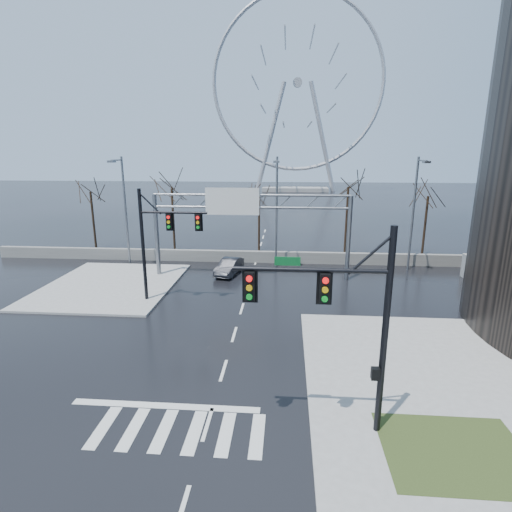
# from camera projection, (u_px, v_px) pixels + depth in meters

# --- Properties ---
(ground) EXTENTS (260.00, 260.00, 0.00)m
(ground) POSITION_uv_depth(u_px,v_px,m) (224.00, 370.00, 19.52)
(ground) COLOR black
(ground) RESTS_ON ground
(sidewalk_right_ext) EXTENTS (12.00, 10.00, 0.15)m
(sidewalk_right_ext) POSITION_uv_depth(u_px,v_px,m) (420.00, 357.00, 20.68)
(sidewalk_right_ext) COLOR gray
(sidewalk_right_ext) RESTS_ON ground
(sidewalk_far) EXTENTS (10.00, 12.00, 0.15)m
(sidewalk_far) POSITION_uv_depth(u_px,v_px,m) (111.00, 285.00, 31.91)
(sidewalk_far) COLOR gray
(sidewalk_far) RESTS_ON ground
(grass_strip) EXTENTS (5.00, 4.00, 0.02)m
(grass_strip) POSITION_uv_depth(u_px,v_px,m) (455.00, 452.00, 13.98)
(grass_strip) COLOR #303D19
(grass_strip) RESTS_ON sidewalk_near
(barrier_wall) EXTENTS (52.00, 0.50, 1.10)m
(barrier_wall) POSITION_uv_depth(u_px,v_px,m) (256.00, 257.00, 38.68)
(barrier_wall) COLOR slate
(barrier_wall) RESTS_ON ground
(signal_mast_near) EXTENTS (5.52, 0.41, 8.00)m
(signal_mast_near) POSITION_uv_depth(u_px,v_px,m) (347.00, 313.00, 14.01)
(signal_mast_near) COLOR black
(signal_mast_near) RESTS_ON ground
(signal_mast_far) EXTENTS (4.72, 0.41, 8.00)m
(signal_mast_far) POSITION_uv_depth(u_px,v_px,m) (158.00, 235.00, 27.40)
(signal_mast_far) COLOR black
(signal_mast_far) RESTS_ON ground
(sign_gantry) EXTENTS (16.36, 0.40, 7.60)m
(sign_gantry) POSITION_uv_depth(u_px,v_px,m) (246.00, 217.00, 32.68)
(sign_gantry) COLOR slate
(sign_gantry) RESTS_ON ground
(streetlight_left) EXTENTS (0.50, 2.55, 10.00)m
(streetlight_left) POSITION_uv_depth(u_px,v_px,m) (124.00, 203.00, 36.48)
(streetlight_left) COLOR slate
(streetlight_left) RESTS_ON ground
(streetlight_mid) EXTENTS (0.50, 2.55, 10.00)m
(streetlight_mid) POSITION_uv_depth(u_px,v_px,m) (276.00, 204.00, 35.42)
(streetlight_mid) COLOR slate
(streetlight_mid) RESTS_ON ground
(streetlight_right) EXTENTS (0.50, 2.55, 10.00)m
(streetlight_right) POSITION_uv_depth(u_px,v_px,m) (415.00, 206.00, 34.51)
(streetlight_right) COLOR slate
(streetlight_right) RESTS_ON ground
(tree_far_left) EXTENTS (3.50, 3.50, 7.00)m
(tree_far_left) POSITION_uv_depth(u_px,v_px,m) (91.00, 198.00, 42.64)
(tree_far_left) COLOR black
(tree_far_left) RESTS_ON ground
(tree_left) EXTENTS (3.75, 3.75, 7.50)m
(tree_left) POSITION_uv_depth(u_px,v_px,m) (172.00, 196.00, 41.38)
(tree_left) COLOR black
(tree_left) RESTS_ON ground
(tree_center) EXTENTS (3.25, 3.25, 6.50)m
(tree_center) POSITION_uv_depth(u_px,v_px,m) (259.00, 203.00, 41.86)
(tree_center) COLOR black
(tree_center) RESTS_ON ground
(tree_right) EXTENTS (3.90, 3.90, 7.80)m
(tree_right) POSITION_uv_depth(u_px,v_px,m) (348.00, 195.00, 39.96)
(tree_right) COLOR black
(tree_right) RESTS_ON ground
(tree_far_right) EXTENTS (3.40, 3.40, 6.80)m
(tree_far_right) POSITION_uv_depth(u_px,v_px,m) (427.00, 203.00, 40.03)
(tree_far_right) COLOR black
(tree_far_right) RESTS_ON ground
(ferris_wheel) EXTENTS (45.00, 6.00, 50.91)m
(ferris_wheel) POSITION_uv_depth(u_px,v_px,m) (297.00, 90.00, 104.25)
(ferris_wheel) COLOR gray
(ferris_wheel) RESTS_ON ground
(car) EXTENTS (2.26, 4.35, 1.37)m
(car) POSITION_uv_depth(u_px,v_px,m) (229.00, 267.00, 34.84)
(car) COLOR black
(car) RESTS_ON ground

